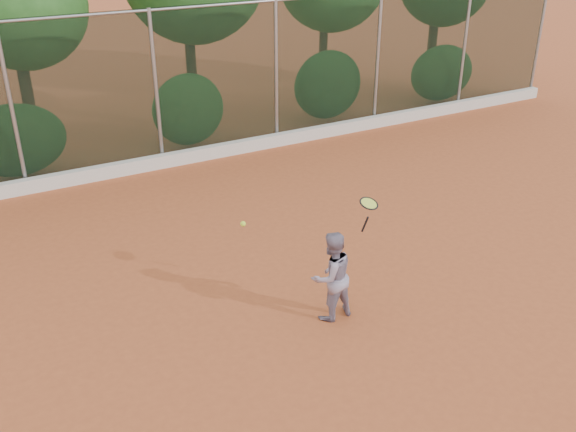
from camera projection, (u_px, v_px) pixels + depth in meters
ground at (321, 319)px, 9.42m from camera, size 80.00×80.00×0.00m
concrete_curb at (165, 161)px, 14.69m from camera, size 24.00×0.20×0.30m
tennis_player at (331, 276)px, 9.17m from camera, size 0.71×0.57×1.38m
chainlink_fence at (156, 85)px, 14.08m from camera, size 24.09×0.09×3.50m
tennis_racket at (368, 206)px, 8.84m from camera, size 0.33×0.32×0.54m
tennis_ball_in_flight at (243, 224)px, 7.88m from camera, size 0.07×0.07×0.07m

